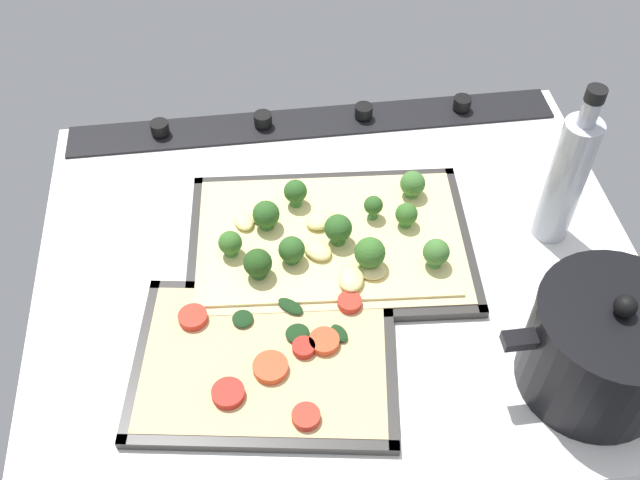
{
  "coord_description": "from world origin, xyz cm",
  "views": [
    {
      "loc": [
        10.35,
        59.94,
        74.46
      ],
      "look_at": [
        2.72,
        0.31,
        5.67
      ],
      "focal_mm": 41.15,
      "sensor_mm": 36.0,
      "label": 1
    }
  ],
  "objects": [
    {
      "name": "broccoli_pizza",
      "position": [
        0.88,
        -3.04,
        2.07
      ],
      "size": [
        36.61,
        25.77,
        5.97
      ],
      "color": "beige",
      "rests_on": "baking_tray_front"
    },
    {
      "name": "baking_tray_back",
      "position": [
        10.94,
        13.8,
        0.38
      ],
      "size": [
        33.47,
        26.51,
        1.3
      ],
      "color": "#33302D",
      "rests_on": "ground_plane"
    },
    {
      "name": "veggie_pizza_back",
      "position": [
        10.67,
        13.73,
        1.1
      ],
      "size": [
        30.74,
        23.77,
        1.9
      ],
      "color": "#DEBC80",
      "rests_on": "baking_tray_back"
    },
    {
      "name": "ground_plane",
      "position": [
        0.0,
        0.0,
        -1.5
      ],
      "size": [
        78.86,
        64.7,
        3.0
      ],
      "primitive_type": "cube",
      "color": "white"
    },
    {
      "name": "stove_control_panel",
      "position": [
        0.0,
        -28.85,
        0.55
      ],
      "size": [
        75.71,
        7.0,
        2.6
      ],
      "color": "black",
      "rests_on": "ground_plane"
    },
    {
      "name": "cooking_pot",
      "position": [
        -25.96,
        20.43,
        6.53
      ],
      "size": [
        24.01,
        17.14,
        15.35
      ],
      "color": "black",
      "rests_on": "ground_plane"
    },
    {
      "name": "oil_bottle",
      "position": [
        -29.0,
        -2.26,
        10.08
      ],
      "size": [
        4.79,
        4.79,
        23.92
      ],
      "color": "#B7BCC6",
      "rests_on": "ground_plane"
    },
    {
      "name": "baking_tray_front",
      "position": [
        0.89,
        -3.38,
        0.37
      ],
      "size": [
        39.18,
        28.34,
        1.3
      ],
      "color": "#33302D",
      "rests_on": "ground_plane"
    }
  ]
}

